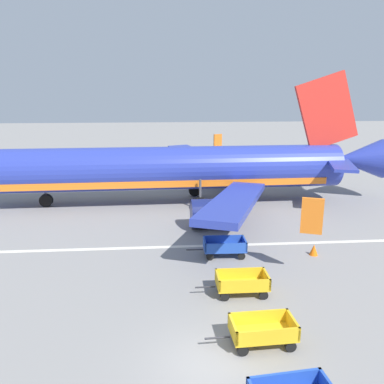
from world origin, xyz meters
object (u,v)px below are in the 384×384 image
(baggage_cart_far_end, at_px, (224,247))
(traffic_cone_near_plane, at_px, (314,250))
(airplane, at_px, (180,169))
(baggage_cart_fourth_in_row, at_px, (242,283))
(baggage_cart_third_in_row, at_px, (262,331))

(baggage_cart_far_end, bearing_deg, traffic_cone_near_plane, -2.94)
(airplane, height_order, traffic_cone_near_plane, airplane)
(baggage_cart_fourth_in_row, bearing_deg, baggage_cart_far_end, 91.69)
(baggage_cart_far_end, distance_m, traffic_cone_near_plane, 5.44)
(airplane, xyz_separation_m, baggage_cart_fourth_in_row, (2.19, -16.23, -2.45))
(baggage_cart_third_in_row, relative_size, baggage_cart_far_end, 1.00)
(baggage_cart_fourth_in_row, relative_size, baggage_cart_far_end, 1.00)
(airplane, distance_m, baggage_cart_far_end, 12.08)
(baggage_cart_third_in_row, distance_m, baggage_cart_fourth_in_row, 3.93)
(baggage_cart_third_in_row, bearing_deg, traffic_cone_near_plane, 57.40)
(baggage_cart_third_in_row, height_order, baggage_cart_far_end, same)
(baggage_cart_third_in_row, xyz_separation_m, baggage_cart_fourth_in_row, (-0.02, 3.93, 0.00))
(baggage_cart_third_in_row, height_order, traffic_cone_near_plane, baggage_cart_third_in_row)
(baggage_cart_fourth_in_row, xyz_separation_m, traffic_cone_near_plane, (5.29, 4.31, -0.27))
(baggage_cart_fourth_in_row, distance_m, traffic_cone_near_plane, 6.83)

